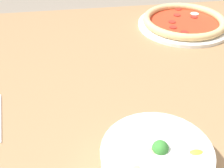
% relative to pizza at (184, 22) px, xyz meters
% --- Properties ---
extents(dining_table, '(1.26, 1.10, 0.76)m').
position_rel_pizza_xyz_m(dining_table, '(0.20, 0.32, -0.11)').
color(dining_table, '#99724C').
rests_on(dining_table, ground_plane).
extents(pizza, '(0.33, 0.33, 0.04)m').
position_rel_pizza_xyz_m(pizza, '(0.00, 0.00, 0.00)').
color(pizza, white).
rests_on(pizza, dining_table).
extents(bowl, '(0.22, 0.22, 0.07)m').
position_rel_pizza_xyz_m(bowl, '(0.27, 0.62, 0.01)').
color(bowl, white).
rests_on(bowl, dining_table).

